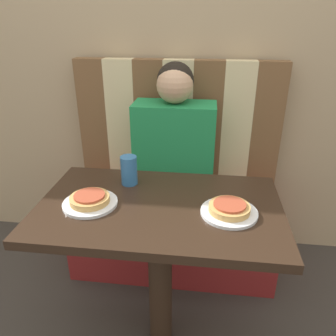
{
  "coord_description": "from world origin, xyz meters",
  "views": [
    {
      "loc": [
        0.16,
        -1.05,
        1.38
      ],
      "look_at": [
        0.0,
        0.27,
        0.76
      ],
      "focal_mm": 35.0,
      "sensor_mm": 36.0,
      "label": 1
    }
  ],
  "objects_px": {
    "pizza_right": "(229,208)",
    "plate_right": "(229,212)",
    "drinking_cup": "(129,170)",
    "person": "(174,137)",
    "plate_left": "(90,203)",
    "pizza_left": "(90,199)"
  },
  "relations": [
    {
      "from": "pizza_right",
      "to": "plate_right",
      "type": "bearing_deg",
      "value": 90.0
    },
    {
      "from": "pizza_right",
      "to": "drinking_cup",
      "type": "distance_m",
      "value": 0.45
    },
    {
      "from": "person",
      "to": "drinking_cup",
      "type": "xyz_separation_m",
      "value": [
        -0.15,
        -0.39,
        -0.02
      ]
    },
    {
      "from": "person",
      "to": "plate_left",
      "type": "distance_m",
      "value": 0.63
    },
    {
      "from": "person",
      "to": "pizza_left",
      "type": "xyz_separation_m",
      "value": [
        -0.26,
        -0.57,
        -0.05
      ]
    },
    {
      "from": "pizza_left",
      "to": "pizza_right",
      "type": "bearing_deg",
      "value": 0.0
    },
    {
      "from": "pizza_left",
      "to": "drinking_cup",
      "type": "relative_size",
      "value": 1.2
    },
    {
      "from": "plate_left",
      "to": "plate_right",
      "type": "relative_size",
      "value": 1.0
    },
    {
      "from": "person",
      "to": "plate_left",
      "type": "relative_size",
      "value": 3.4
    },
    {
      "from": "plate_left",
      "to": "pizza_left",
      "type": "bearing_deg",
      "value": -90.0
    },
    {
      "from": "pizza_right",
      "to": "drinking_cup",
      "type": "relative_size",
      "value": 1.2
    },
    {
      "from": "pizza_right",
      "to": "plate_left",
      "type": "bearing_deg",
      "value": 180.0
    },
    {
      "from": "person",
      "to": "pizza_right",
      "type": "bearing_deg",
      "value": -65.78
    },
    {
      "from": "person",
      "to": "plate_left",
      "type": "height_order",
      "value": "person"
    },
    {
      "from": "person",
      "to": "drinking_cup",
      "type": "bearing_deg",
      "value": -111.11
    },
    {
      "from": "pizza_left",
      "to": "drinking_cup",
      "type": "distance_m",
      "value": 0.22
    },
    {
      "from": "plate_left",
      "to": "pizza_left",
      "type": "xyz_separation_m",
      "value": [
        0.0,
        -0.0,
        0.02
      ]
    },
    {
      "from": "plate_left",
      "to": "plate_right",
      "type": "distance_m",
      "value": 0.52
    },
    {
      "from": "plate_right",
      "to": "pizza_left",
      "type": "relative_size",
      "value": 1.39
    },
    {
      "from": "person",
      "to": "pizza_right",
      "type": "xyz_separation_m",
      "value": [
        0.26,
        -0.57,
        -0.05
      ]
    },
    {
      "from": "pizza_right",
      "to": "drinking_cup",
      "type": "xyz_separation_m",
      "value": [
        -0.41,
        0.19,
        0.04
      ]
    },
    {
      "from": "pizza_left",
      "to": "person",
      "type": "bearing_deg",
      "value": 65.78
    }
  ]
}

